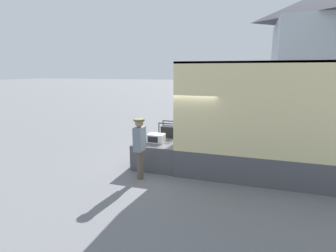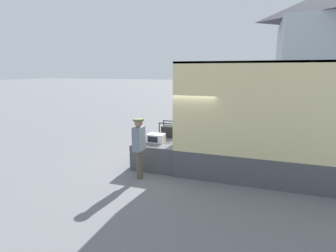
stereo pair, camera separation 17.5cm
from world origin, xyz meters
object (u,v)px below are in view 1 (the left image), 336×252
at_px(microwave, 156,138).
at_px(portable_generator, 170,131).
at_px(box_truck, 315,147).
at_px(worker_person, 140,142).

relative_size(microwave, portable_generator, 0.80).
relative_size(box_truck, portable_generator, 10.10).
bearing_deg(portable_generator, worker_person, -99.06).
distance_m(microwave, worker_person, 1.16).
xyz_separation_m(portable_generator, worker_person, (-0.32, -2.00, 0.09)).
height_order(portable_generator, worker_person, worker_person).
distance_m(box_truck, microwave, 4.81).
height_order(microwave, portable_generator, portable_generator).
distance_m(microwave, portable_generator, 0.89).
height_order(microwave, worker_person, worker_person).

